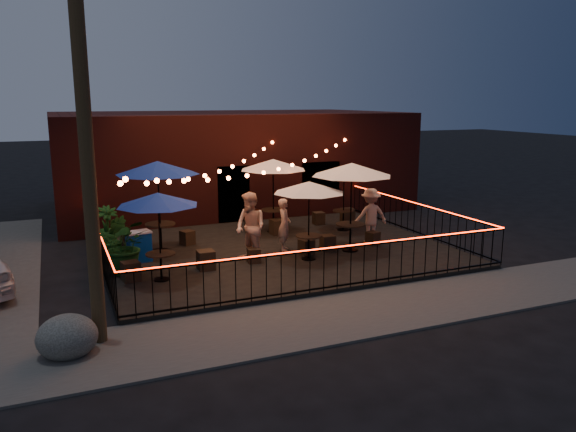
% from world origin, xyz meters
% --- Properties ---
extents(ground, '(110.00, 110.00, 0.00)m').
position_xyz_m(ground, '(0.00, 0.00, 0.00)').
color(ground, black).
rests_on(ground, ground).
extents(patio, '(10.00, 8.00, 0.15)m').
position_xyz_m(patio, '(0.00, 2.00, 0.07)').
color(patio, black).
rests_on(patio, ground).
extents(sidewalk, '(18.00, 2.50, 0.05)m').
position_xyz_m(sidewalk, '(0.00, -3.25, 0.03)').
color(sidewalk, '#3D3B39').
rests_on(sidewalk, ground).
extents(brick_building, '(14.00, 8.00, 4.00)m').
position_xyz_m(brick_building, '(1.00, 9.99, 2.00)').
color(brick_building, '#35100E').
rests_on(brick_building, ground).
extents(utility_pole, '(0.26, 0.26, 8.00)m').
position_xyz_m(utility_pole, '(-5.40, -2.60, 4.00)').
color(utility_pole, '#3C2F18').
rests_on(utility_pole, ground).
extents(fence_front, '(10.00, 0.04, 1.04)m').
position_xyz_m(fence_front, '(0.00, -2.00, 0.66)').
color(fence_front, black).
rests_on(fence_front, patio).
extents(fence_left, '(0.04, 8.00, 1.04)m').
position_xyz_m(fence_left, '(-5.00, 2.00, 0.66)').
color(fence_left, black).
rests_on(fence_left, patio).
extents(fence_right, '(0.04, 8.00, 1.04)m').
position_xyz_m(fence_right, '(5.00, 2.00, 0.66)').
color(fence_right, black).
rests_on(fence_right, patio).
extents(festoon_lights, '(10.02, 8.72, 1.32)m').
position_xyz_m(festoon_lights, '(-1.01, 1.70, 2.52)').
color(festoon_lights, '#EF5A27').
rests_on(festoon_lights, ground).
extents(cafe_table_0, '(2.23, 2.23, 2.20)m').
position_xyz_m(cafe_table_0, '(-3.70, 0.31, 2.16)').
color(cafe_table_0, black).
rests_on(cafe_table_0, patio).
extents(cafe_table_1, '(3.08, 3.08, 2.66)m').
position_xyz_m(cafe_table_1, '(-3.20, 3.04, 2.58)').
color(cafe_table_1, black).
rests_on(cafe_table_1, patio).
extents(cafe_table_2, '(2.20, 2.20, 2.20)m').
position_xyz_m(cafe_table_2, '(0.44, 0.56, 2.16)').
color(cafe_table_2, black).
rests_on(cafe_table_2, patio).
extents(cafe_table_3, '(2.29, 2.29, 2.46)m').
position_xyz_m(cafe_table_3, '(0.77, 4.07, 2.39)').
color(cafe_table_3, black).
rests_on(cafe_table_3, patio).
extents(cafe_table_4, '(2.78, 2.78, 2.61)m').
position_xyz_m(cafe_table_4, '(1.96, 0.90, 2.53)').
color(cafe_table_4, black).
rests_on(cafe_table_4, patio).
extents(cafe_table_5, '(2.21, 2.21, 2.19)m').
position_xyz_m(cafe_table_5, '(3.05, 3.34, 2.15)').
color(cafe_table_5, black).
rests_on(cafe_table_5, patio).
extents(bistro_chair_0, '(0.47, 0.47, 0.48)m').
position_xyz_m(bistro_chair_0, '(-4.40, 0.55, 0.39)').
color(bistro_chair_0, black).
rests_on(bistro_chair_0, patio).
extents(bistro_chair_1, '(0.43, 0.43, 0.51)m').
position_xyz_m(bistro_chair_1, '(-2.45, 0.74, 0.40)').
color(bistro_chair_1, black).
rests_on(bistro_chair_1, patio).
extents(bistro_chair_2, '(0.50, 0.50, 0.46)m').
position_xyz_m(bistro_chair_2, '(-4.00, 3.86, 0.38)').
color(bistro_chair_2, black).
rests_on(bistro_chair_2, patio).
extents(bistro_chair_3, '(0.47, 0.47, 0.43)m').
position_xyz_m(bistro_chair_3, '(-2.31, 3.49, 0.37)').
color(bistro_chair_3, black).
rests_on(bistro_chair_3, patio).
extents(bistro_chair_4, '(0.38, 0.38, 0.40)m').
position_xyz_m(bistro_chair_4, '(-1.08, 0.84, 0.35)').
color(bistro_chair_4, black).
rests_on(bistro_chair_4, patio).
extents(bistro_chair_5, '(0.45, 0.45, 0.44)m').
position_xyz_m(bistro_chair_5, '(0.61, 1.05, 0.37)').
color(bistro_chair_5, black).
rests_on(bistro_chair_5, patio).
extents(bistro_chair_6, '(0.40, 0.40, 0.41)m').
position_xyz_m(bistro_chair_6, '(0.02, 4.32, 0.35)').
color(bistro_chair_6, black).
rests_on(bistro_chair_6, patio).
extents(bistro_chair_7, '(0.44, 0.44, 0.50)m').
position_xyz_m(bistro_chair_7, '(0.73, 3.64, 0.40)').
color(bistro_chair_7, black).
rests_on(bistro_chair_7, patio).
extents(bistro_chair_8, '(0.41, 0.41, 0.45)m').
position_xyz_m(bistro_chair_8, '(1.37, 1.19, 0.38)').
color(bistro_chair_8, black).
rests_on(bistro_chair_8, patio).
extents(bistro_chair_9, '(0.43, 0.43, 0.41)m').
position_xyz_m(bistro_chair_9, '(2.94, 1.23, 0.35)').
color(bistro_chair_9, black).
rests_on(bistro_chair_9, patio).
extents(bistro_chair_10, '(0.39, 0.39, 0.44)m').
position_xyz_m(bistro_chair_10, '(2.66, 4.46, 0.37)').
color(bistro_chair_10, black).
rests_on(bistro_chair_10, patio).
extents(bistro_chair_11, '(0.46, 0.46, 0.51)m').
position_xyz_m(bistro_chair_11, '(3.77, 4.35, 0.40)').
color(bistro_chair_11, black).
rests_on(bistro_chair_11, patio).
extents(patron_a, '(0.56, 0.67, 1.56)m').
position_xyz_m(patron_a, '(0.18, 1.69, 0.93)').
color(patron_a, '#D5B187').
rests_on(patron_a, patio).
extents(patron_b, '(1.04, 1.15, 1.93)m').
position_xyz_m(patron_b, '(-1.12, 0.97, 1.12)').
color(patron_b, '#CCA78A').
rests_on(patron_b, patio).
extents(patron_c, '(1.16, 0.76, 1.69)m').
position_xyz_m(patron_c, '(3.04, 1.57, 1.00)').
color(patron_c, beige).
rests_on(patron_c, patio).
extents(potted_shrub_a, '(1.62, 1.51, 1.46)m').
position_xyz_m(potted_shrub_a, '(-4.41, 1.24, 0.88)').
color(potted_shrub_a, '#12390D').
rests_on(potted_shrub_a, patio).
extents(potted_shrub_b, '(0.76, 0.63, 1.33)m').
position_xyz_m(potted_shrub_b, '(-4.60, 2.31, 0.82)').
color(potted_shrub_b, '#1B3C13').
rests_on(potted_shrub_b, patio).
extents(potted_shrub_c, '(0.77, 0.77, 1.23)m').
position_xyz_m(potted_shrub_c, '(-4.60, 4.24, 0.76)').
color(potted_shrub_c, '#1B3911').
rests_on(potted_shrub_c, patio).
extents(cooler, '(0.73, 0.58, 0.86)m').
position_xyz_m(cooler, '(-3.96, 2.16, 0.59)').
color(cooler, '#06379D').
rests_on(cooler, patio).
extents(boulder, '(1.04, 0.90, 0.77)m').
position_xyz_m(boulder, '(-5.98, -3.01, 0.38)').
color(boulder, '#3F403B').
rests_on(boulder, ground).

